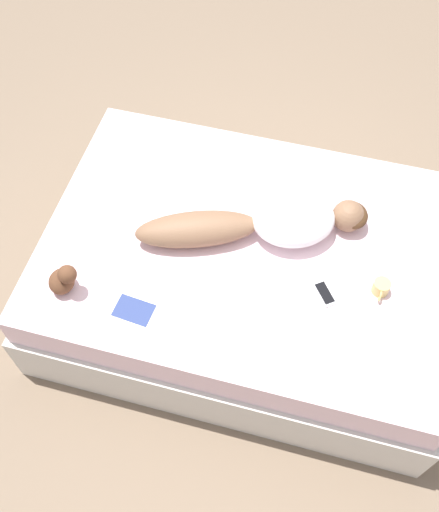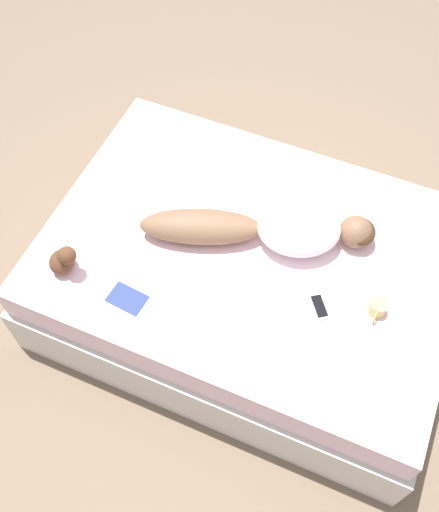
{
  "view_description": "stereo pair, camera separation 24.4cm",
  "coord_description": "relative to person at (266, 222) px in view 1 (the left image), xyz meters",
  "views": [
    {
      "loc": [
        1.76,
        0.31,
        3.28
      ],
      "look_at": [
        0.14,
        -0.12,
        0.66
      ],
      "focal_mm": 42.0,
      "sensor_mm": 36.0,
      "label": 1
    },
    {
      "loc": [
        1.68,
        0.54,
        3.28
      ],
      "look_at": [
        0.14,
        -0.12,
        0.66
      ],
      "focal_mm": 42.0,
      "sensor_mm": 36.0,
      "label": 2
    }
  ],
  "objects": [
    {
      "name": "ground_plane",
      "position": [
        0.1,
        -0.07,
        -0.71
      ],
      "size": [
        12.0,
        12.0,
        0.0
      ],
      "primitive_type": "plane",
      "color": "#7A6651"
    },
    {
      "name": "open_magazine",
      "position": [
        0.54,
        -0.52,
        -0.09
      ],
      "size": [
        0.43,
        0.31,
        0.01
      ],
      "rotation": [
        0.0,
        0.0,
        -0.1
      ],
      "color": "silver",
      "rests_on": "bed"
    },
    {
      "name": "cell_phone",
      "position": [
        0.29,
        0.38,
        -0.09
      ],
      "size": [
        0.16,
        0.14,
        0.01
      ],
      "rotation": [
        0.0,
        0.0,
        -0.93
      ],
      "color": "silver",
      "rests_on": "bed"
    },
    {
      "name": "bed",
      "position": [
        0.1,
        -0.07,
        -0.4
      ],
      "size": [
        1.62,
        2.25,
        0.61
      ],
      "color": "beige",
      "rests_on": "ground_plane"
    },
    {
      "name": "person",
      "position": [
        0.0,
        0.0,
        0.0
      ],
      "size": [
        0.64,
        1.23,
        0.21
      ],
      "rotation": [
        0.0,
        0.0,
        0.36
      ],
      "color": "brown",
      "rests_on": "bed"
    },
    {
      "name": "plush_toy",
      "position": [
        0.6,
        -0.9,
        -0.01
      ],
      "size": [
        0.14,
        0.16,
        0.2
      ],
      "color": "brown",
      "rests_on": "bed"
    },
    {
      "name": "coffee_mug",
      "position": [
        0.21,
        0.64,
        -0.05
      ],
      "size": [
        0.12,
        0.09,
        0.08
      ],
      "color": "tan",
      "rests_on": "bed"
    }
  ]
}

